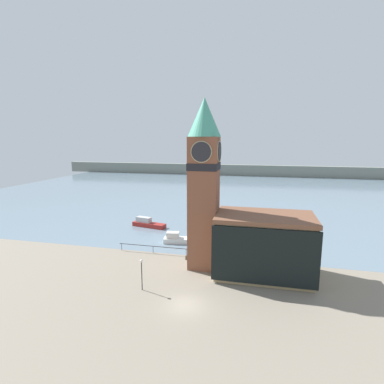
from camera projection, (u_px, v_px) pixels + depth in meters
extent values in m
plane|color=gray|center=(186.00, 305.00, 30.77)|extent=(160.00, 160.00, 0.00)
cube|color=slate|center=(239.00, 190.00, 100.91)|extent=(160.00, 120.00, 0.00)
cube|color=gray|center=(245.00, 170.00, 138.85)|extent=(180.00, 3.00, 5.00)
cube|color=#333338|center=(153.00, 246.00, 44.74)|extent=(10.84, 0.08, 0.08)
cylinder|color=#333338|center=(122.00, 247.00, 45.97)|extent=(0.07, 0.07, 1.05)
cylinder|color=#333338|center=(153.00, 250.00, 44.84)|extent=(0.07, 0.07, 1.05)
cylinder|color=#333338|center=(186.00, 252.00, 43.71)|extent=(0.07, 0.07, 1.05)
cube|color=brown|center=(204.00, 204.00, 38.81)|extent=(3.63, 3.63, 17.15)
cube|color=black|center=(204.00, 166.00, 37.95)|extent=(3.75, 3.75, 0.90)
cylinder|color=tan|center=(201.00, 152.00, 35.82)|extent=(2.62, 0.12, 2.62)
cylinder|color=#232328|center=(201.00, 152.00, 35.74)|extent=(2.38, 0.12, 2.38)
cylinder|color=tan|center=(219.00, 151.00, 37.21)|extent=(0.12, 2.62, 2.62)
cylinder|color=#232328|center=(220.00, 151.00, 37.19)|extent=(0.12, 2.38, 2.38)
cone|color=teal|center=(204.00, 117.00, 36.89)|extent=(4.17, 4.17, 4.78)
cube|color=tan|center=(264.00, 247.00, 37.30)|extent=(11.47, 7.11, 7.24)
cube|color=brown|center=(265.00, 217.00, 36.62)|extent=(11.87, 7.51, 0.50)
cube|color=black|center=(264.00, 257.00, 33.72)|extent=(11.97, 0.30, 6.66)
cube|color=silver|center=(178.00, 240.00, 49.31)|extent=(4.78, 2.53, 0.82)
cube|color=silver|center=(173.00, 235.00, 49.21)|extent=(2.18, 1.59, 0.95)
cube|color=maroon|center=(149.00, 225.00, 58.18)|extent=(6.96, 3.10, 0.80)
cube|color=#B2B2B2|center=(144.00, 220.00, 58.53)|extent=(3.16, 1.81, 1.02)
cylinder|color=brown|center=(186.00, 258.00, 42.40)|extent=(0.33, 0.33, 0.49)
sphere|color=brown|center=(186.00, 256.00, 42.36)|extent=(0.35, 0.35, 0.35)
cylinder|color=black|center=(142.00, 276.00, 33.66)|extent=(0.10, 0.10, 3.37)
sphere|color=silver|center=(141.00, 261.00, 33.35)|extent=(0.32, 0.32, 0.32)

